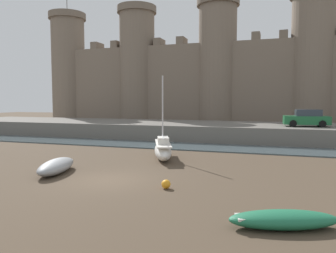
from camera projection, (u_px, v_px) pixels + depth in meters
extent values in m
plane|color=#4C3D2D|center=(109.00, 180.00, 16.84)|extent=(160.00, 160.00, 0.00)
cube|color=#47565B|center=(180.00, 146.00, 29.19)|extent=(80.00, 4.50, 0.10)
cube|color=#666059|center=(198.00, 130.00, 35.99)|extent=(61.74, 10.00, 1.64)
cube|color=#7A6B5B|center=(217.00, 87.00, 46.91)|extent=(49.74, 2.80, 12.18)
cylinder|color=#7A6B5B|center=(69.00, 73.00, 54.45)|extent=(5.34, 5.34, 17.36)
cylinder|color=#706254|center=(67.00, 17.00, 53.72)|extent=(5.98, 5.98, 1.00)
cylinder|color=#4C4742|center=(67.00, 4.00, 53.56)|extent=(0.10, 0.10, 3.00)
cylinder|color=#7A6B5B|center=(137.00, 71.00, 50.57)|extent=(5.34, 5.34, 17.36)
cylinder|color=#706254|center=(137.00, 10.00, 49.85)|extent=(5.98, 5.98, 1.00)
cylinder|color=#7A6B5B|center=(217.00, 68.00, 46.70)|extent=(5.34, 5.34, 17.36)
cylinder|color=#706254|center=(218.00, 2.00, 45.97)|extent=(5.98, 5.98, 1.00)
cylinder|color=#7A6B5B|center=(312.00, 65.00, 42.83)|extent=(5.34, 5.34, 17.36)
cube|color=#746557|center=(97.00, 47.00, 52.41)|extent=(1.10, 2.52, 1.10)
cube|color=#746557|center=(117.00, 45.00, 51.31)|extent=(1.10, 2.52, 1.10)
cube|color=#746557|center=(159.00, 43.00, 49.12)|extent=(1.10, 2.52, 1.10)
cube|color=#746557|center=(182.00, 42.00, 48.02)|extent=(1.10, 2.52, 1.10)
cube|color=#746557|center=(256.00, 37.00, 44.74)|extent=(1.10, 2.52, 1.10)
cube|color=#746557|center=(283.00, 36.00, 43.64)|extent=(1.10, 2.52, 1.10)
ellipsoid|color=silver|center=(163.00, 151.00, 23.01)|extent=(2.99, 5.20, 1.14)
cube|color=silver|center=(163.00, 143.00, 22.97)|extent=(2.60, 4.57, 0.08)
cube|color=silver|center=(163.00, 140.00, 22.56)|extent=(1.23, 1.62, 0.44)
cylinder|color=silver|center=(163.00, 109.00, 23.03)|extent=(0.10, 0.10, 4.69)
cylinder|color=silver|center=(163.00, 137.00, 22.41)|extent=(0.94, 2.18, 0.08)
ellipsoid|color=#1E6B47|center=(284.00, 220.00, 10.48)|extent=(3.71, 2.19, 0.58)
ellipsoid|color=#339266|center=(284.00, 218.00, 10.48)|extent=(3.02, 1.75, 0.32)
cube|color=beige|center=(292.00, 217.00, 10.48)|extent=(0.49, 0.96, 0.06)
cube|color=beige|center=(241.00, 217.00, 10.46)|extent=(0.46, 0.67, 0.08)
ellipsoid|color=gray|center=(56.00, 166.00, 18.46)|extent=(2.24, 4.09, 0.80)
ellipsoid|color=silver|center=(56.00, 165.00, 18.46)|extent=(1.78, 3.34, 0.44)
cube|color=beige|center=(54.00, 165.00, 18.16)|extent=(1.16, 0.47, 0.06)
cube|color=beige|center=(67.00, 160.00, 19.96)|extent=(0.79, 0.45, 0.08)
sphere|color=orange|center=(166.00, 184.00, 15.22)|extent=(0.43, 0.43, 0.43)
cube|color=#1E6638|center=(306.00, 120.00, 31.08)|extent=(4.22, 2.01, 0.80)
cube|color=#2D3842|center=(308.00, 113.00, 30.99)|extent=(2.36, 1.66, 0.64)
cylinder|color=black|center=(293.00, 123.00, 30.58)|extent=(0.65, 0.23, 0.64)
cylinder|color=black|center=(291.00, 122.00, 32.23)|extent=(0.65, 0.23, 0.64)
cylinder|color=black|center=(323.00, 124.00, 29.97)|extent=(0.65, 0.23, 0.64)
cylinder|color=black|center=(319.00, 123.00, 31.62)|extent=(0.65, 0.23, 0.64)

